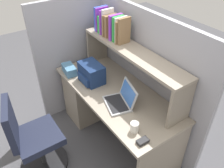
% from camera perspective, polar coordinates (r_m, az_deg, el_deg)
% --- Properties ---
extents(ground_plane, '(8.00, 8.00, 0.00)m').
position_cam_1_polar(ground_plane, '(3.06, 0.79, -12.64)').
color(ground_plane, '#4C4C51').
extents(desk, '(1.60, 0.70, 0.73)m').
position_cam_1_polar(desk, '(3.01, -3.41, -2.91)').
color(desk, gray).
rests_on(desk, ground_plane).
extents(cubicle_partition_rear, '(1.84, 0.05, 1.55)m').
position_cam_1_polar(cubicle_partition_rear, '(2.72, 7.50, 1.75)').
color(cubicle_partition_rear, '#9E9EA8').
rests_on(cubicle_partition_rear, ground_plane).
extents(cubicle_partition_left, '(0.05, 1.06, 1.55)m').
position_cam_1_polar(cubicle_partition_left, '(3.12, -8.90, 6.51)').
color(cubicle_partition_left, '#9E9EA8').
rests_on(cubicle_partition_left, ground_plane).
extents(overhead_hutch, '(1.44, 0.28, 0.45)m').
position_cam_1_polar(overhead_hutch, '(2.46, 4.85, 6.33)').
color(overhead_hutch, gray).
rests_on(overhead_hutch, desk).
extents(reference_books_on_shelf, '(0.48, 0.19, 0.29)m').
position_cam_1_polar(reference_books_on_shelf, '(2.64, -0.20, 14.14)').
color(reference_books_on_shelf, blue).
rests_on(reference_books_on_shelf, overhead_hutch).
extents(laptop, '(0.37, 0.33, 0.22)m').
position_cam_1_polar(laptop, '(2.36, 2.22, -3.90)').
color(laptop, '#B7BABF').
rests_on(laptop, desk).
extents(backpack, '(0.30, 0.22, 0.22)m').
position_cam_1_polar(backpack, '(2.66, -5.10, 2.64)').
color(backpack, navy).
rests_on(backpack, desk).
extents(computer_mouse, '(0.06, 0.11, 0.03)m').
position_cam_1_polar(computer_mouse, '(2.05, 7.45, -13.63)').
color(computer_mouse, '#262628').
rests_on(computer_mouse, desk).
extents(paper_cup, '(0.08, 0.08, 0.09)m').
position_cam_1_polar(paper_cup, '(2.11, 5.47, -10.38)').
color(paper_cup, white).
rests_on(paper_cup, desk).
extents(tissue_box, '(0.23, 0.14, 0.10)m').
position_cam_1_polar(tissue_box, '(2.86, -10.36, 3.48)').
color(tissue_box, teal).
rests_on(tissue_box, desk).
extents(office_chair, '(0.52, 0.53, 0.93)m').
position_cam_1_polar(office_chair, '(2.61, -18.60, -13.23)').
color(office_chair, black).
rests_on(office_chair, ground_plane).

